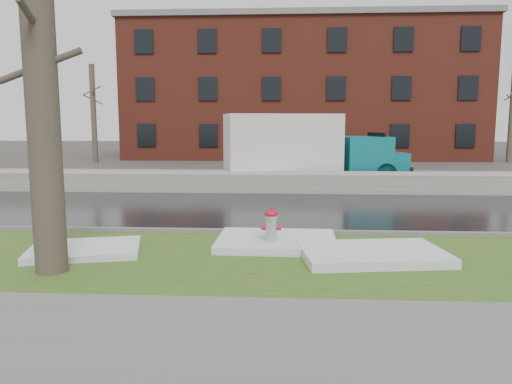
# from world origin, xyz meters

# --- Properties ---
(ground) EXTENTS (120.00, 120.00, 0.00)m
(ground) POSITION_xyz_m (0.00, 0.00, 0.00)
(ground) COLOR #47423D
(ground) RESTS_ON ground
(verge) EXTENTS (60.00, 4.50, 0.04)m
(verge) POSITION_xyz_m (0.00, -1.25, 0.02)
(verge) COLOR #2C4A18
(verge) RESTS_ON ground
(sidewalk) EXTENTS (60.00, 3.00, 0.05)m
(sidewalk) POSITION_xyz_m (0.00, -5.00, 0.03)
(sidewalk) COLOR slate
(sidewalk) RESTS_ON ground
(road) EXTENTS (60.00, 7.00, 0.03)m
(road) POSITION_xyz_m (0.00, 4.50, 0.01)
(road) COLOR black
(road) RESTS_ON ground
(parking_lot) EXTENTS (60.00, 9.00, 0.03)m
(parking_lot) POSITION_xyz_m (0.00, 13.00, 0.01)
(parking_lot) COLOR slate
(parking_lot) RESTS_ON ground
(curb) EXTENTS (60.00, 0.15, 0.14)m
(curb) POSITION_xyz_m (0.00, 1.00, 0.07)
(curb) COLOR slate
(curb) RESTS_ON ground
(snowbank) EXTENTS (60.00, 1.60, 0.75)m
(snowbank) POSITION_xyz_m (0.00, 8.70, 0.38)
(snowbank) COLOR #A19C93
(snowbank) RESTS_ON ground
(brick_building) EXTENTS (26.00, 12.00, 10.00)m
(brick_building) POSITION_xyz_m (2.00, 30.00, 5.00)
(brick_building) COLOR maroon
(brick_building) RESTS_ON ground
(bg_tree_left) EXTENTS (1.40, 1.62, 6.50)m
(bg_tree_left) POSITION_xyz_m (-12.00, 22.00, 3.33)
(bg_tree_left) COLOR brown
(bg_tree_left) RESTS_ON ground
(bg_tree_center) EXTENTS (1.40, 1.62, 6.50)m
(bg_tree_center) POSITION_xyz_m (-6.00, 26.00, 3.33)
(bg_tree_center) COLOR brown
(bg_tree_center) RESTS_ON ground
(bg_tree_right) EXTENTS (1.40, 1.62, 6.50)m
(bg_tree_right) POSITION_xyz_m (16.00, 24.00, 3.33)
(bg_tree_right) COLOR brown
(bg_tree_right) RESTS_ON ground
(fire_hydrant) EXTENTS (0.43, 0.36, 0.89)m
(fire_hydrant) POSITION_xyz_m (0.49, -0.42, 0.51)
(fire_hydrant) COLOR #A7A8AF
(fire_hydrant) RESTS_ON verge
(tree) EXTENTS (1.48, 1.76, 7.12)m
(tree) POSITION_xyz_m (-3.45, -2.33, 3.62)
(tree) COLOR brown
(tree) RESTS_ON verge
(box_truck) EXTENTS (9.32, 3.99, 3.08)m
(box_truck) POSITION_xyz_m (1.59, 10.90, 1.63)
(box_truck) COLOR black
(box_truck) RESTS_ON ground
(worker) EXTENTS (0.68, 0.53, 1.64)m
(worker) POSITION_xyz_m (-0.95, 9.30, 1.57)
(worker) COLOR black
(worker) RESTS_ON snowbank
(snow_patch_near) EXTENTS (2.64, 2.06, 0.16)m
(snow_patch_near) POSITION_xyz_m (0.60, -0.10, 0.12)
(snow_patch_near) COLOR silver
(snow_patch_near) RESTS_ON verge
(snow_patch_far) EXTENTS (2.52, 2.09, 0.14)m
(snow_patch_far) POSITION_xyz_m (-3.37, -1.02, 0.11)
(snow_patch_far) COLOR silver
(snow_patch_far) RESTS_ON verge
(snow_patch_side) EXTENTS (3.03, 2.18, 0.18)m
(snow_patch_side) POSITION_xyz_m (2.53, -1.10, 0.13)
(snow_patch_side) COLOR silver
(snow_patch_side) RESTS_ON verge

